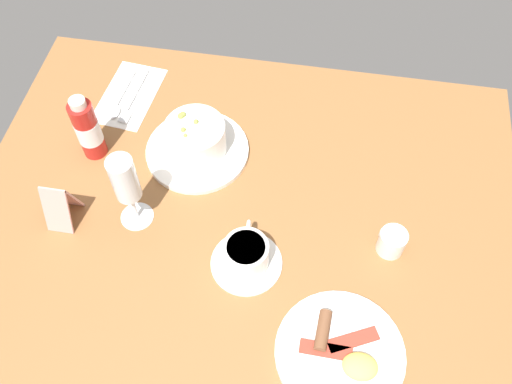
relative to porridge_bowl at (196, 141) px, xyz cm
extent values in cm
cube|color=brown|center=(-12.11, 12.02, -5.40)|extent=(110.00, 84.00, 3.00)
cylinder|color=white|center=(-0.01, 0.01, -3.30)|extent=(21.92, 21.92, 1.20)
cylinder|color=white|center=(-0.01, 0.01, 0.98)|extent=(12.55, 12.55, 7.36)
cylinder|color=beige|center=(-0.01, 0.01, 3.87)|extent=(10.79, 10.79, 1.60)
sphere|color=olive|center=(1.17, 2.57, 4.77)|extent=(0.83, 0.83, 0.83)
sphere|color=olive|center=(2.91, -2.67, 4.77)|extent=(1.31, 1.31, 1.31)
sphere|color=olive|center=(-0.14, -1.23, 4.77)|extent=(1.09, 1.09, 1.09)
sphere|color=olive|center=(1.91, 1.25, 4.77)|extent=(1.12, 1.12, 1.12)
sphere|color=olive|center=(3.25, -2.20, 4.77)|extent=(1.37, 1.37, 1.37)
cube|color=white|center=(19.27, -13.62, -3.75)|extent=(13.53, 20.81, 0.30)
cube|color=silver|center=(18.07, -14.62, -3.35)|extent=(2.60, 14.05, 0.50)
cube|color=silver|center=(18.07, -6.82, -3.35)|extent=(2.55, 3.80, 0.40)
cube|color=silver|center=(20.87, -14.62, -3.35)|extent=(2.30, 13.03, 0.50)
ellipsoid|color=silver|center=(20.87, -7.62, -3.30)|extent=(2.40, 4.00, 0.60)
cylinder|color=white|center=(-14.94, 24.19, -3.45)|extent=(13.50, 13.50, 0.90)
cylinder|color=white|center=(-14.94, 24.19, -0.06)|extent=(8.30, 8.30, 5.86)
cylinder|color=#392613|center=(-14.94, 24.19, 2.37)|extent=(7.06, 7.06, 1.00)
torus|color=white|center=(-14.49, 19.06, 0.23)|extent=(1.11, 3.66, 3.60)
cylinder|color=white|center=(-41.37, 16.53, -1.23)|extent=(5.18, 5.18, 5.33)
cone|color=white|center=(-39.18, 15.74, 0.79)|extent=(2.88, 2.52, 2.40)
cylinder|color=white|center=(8.27, 17.67, -3.70)|extent=(6.52, 6.52, 0.40)
cylinder|color=white|center=(8.27, 17.67, 0.46)|extent=(0.80, 0.80, 7.91)
cylinder|color=white|center=(8.27, 17.67, 9.40)|extent=(4.86, 4.86, 9.98)
cylinder|color=silver|center=(8.27, 17.67, 7.90)|extent=(3.98, 3.98, 5.99)
cylinder|color=#B21E19|center=(21.61, 3.24, 3.24)|extent=(4.95, 4.95, 14.27)
cylinder|color=white|center=(21.61, 3.24, 2.95)|extent=(5.05, 5.05, 5.42)
cylinder|color=silver|center=(21.61, 3.24, 11.21)|extent=(3.22, 3.22, 1.68)
cylinder|color=white|center=(-33.66, 38.53, -3.20)|extent=(22.29, 22.29, 1.40)
cube|color=#A13828|center=(-35.61, 36.22, -2.20)|extent=(9.14, 6.12, 0.60)
cube|color=#AE3828|center=(-31.18, 38.72, -2.20)|extent=(9.04, 2.54, 0.60)
cylinder|color=brown|center=(-30.31, 35.74, -1.30)|extent=(2.64, 7.13, 2.20)
ellipsoid|color=#F2D859|center=(-37.00, 40.76, -1.50)|extent=(6.00, 4.80, 2.40)
cube|color=#D6968B|center=(22.05, 21.72, 1.15)|extent=(5.22, 3.63, 10.21)
cube|color=#D6968B|center=(22.05, 18.47, 1.15)|extent=(5.22, 3.63, 10.21)
camera|label=1|loc=(-24.36, 69.50, 91.03)|focal=38.97mm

